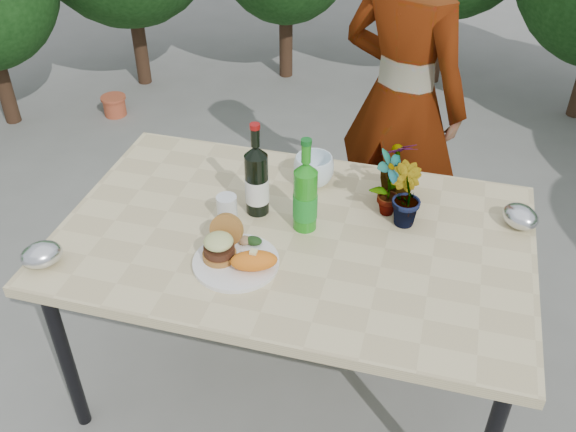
% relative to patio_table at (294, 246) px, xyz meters
% --- Properties ---
extents(ground, '(80.00, 80.00, 0.00)m').
position_rel_patio_table_xyz_m(ground, '(0.00, 0.00, -0.69)').
color(ground, slate).
rests_on(ground, ground).
extents(patio_table, '(1.60, 1.00, 0.75)m').
position_rel_patio_table_xyz_m(patio_table, '(0.00, 0.00, 0.00)').
color(patio_table, beige).
rests_on(patio_table, ground).
extents(dinner_plate, '(0.28, 0.28, 0.01)m').
position_rel_patio_table_xyz_m(dinner_plate, '(-0.14, -0.21, 0.06)').
color(dinner_plate, white).
rests_on(dinner_plate, patio_table).
extents(burger_stack, '(0.11, 0.16, 0.11)m').
position_rel_patio_table_xyz_m(burger_stack, '(-0.19, -0.19, 0.12)').
color(burger_stack, '#B7722D').
rests_on(burger_stack, dinner_plate).
extents(sweet_potato, '(0.17, 0.12, 0.06)m').
position_rel_patio_table_xyz_m(sweet_potato, '(-0.07, -0.23, 0.10)').
color(sweet_potato, orange).
rests_on(sweet_potato, dinner_plate).
extents(grilled_veg, '(0.08, 0.05, 0.03)m').
position_rel_patio_table_xyz_m(grilled_veg, '(-0.12, -0.11, 0.09)').
color(grilled_veg, olive).
rests_on(grilled_veg, dinner_plate).
extents(wine_bottle, '(0.08, 0.08, 0.35)m').
position_rel_patio_table_xyz_m(wine_bottle, '(-0.16, 0.09, 0.19)').
color(wine_bottle, black).
rests_on(wine_bottle, patio_table).
extents(sparkling_water, '(0.08, 0.08, 0.35)m').
position_rel_patio_table_xyz_m(sparkling_water, '(0.03, 0.04, 0.18)').
color(sparkling_water, '#1D8818').
rests_on(sparkling_water, patio_table).
extents(plastic_cup, '(0.07, 0.07, 0.09)m').
position_rel_patio_table_xyz_m(plastic_cup, '(-0.25, 0.01, 0.10)').
color(plastic_cup, silver).
rests_on(plastic_cup, patio_table).
extents(seedling_left, '(0.14, 0.16, 0.25)m').
position_rel_patio_table_xyz_m(seedling_left, '(0.29, 0.19, 0.18)').
color(seedling_left, '#29571D').
rests_on(seedling_left, patio_table).
extents(seedling_mid, '(0.16, 0.16, 0.22)m').
position_rel_patio_table_xyz_m(seedling_mid, '(0.35, 0.16, 0.17)').
color(seedling_mid, '#21591E').
rests_on(seedling_mid, patio_table).
extents(seedling_right, '(0.19, 0.19, 0.24)m').
position_rel_patio_table_xyz_m(seedling_right, '(0.31, 0.30, 0.18)').
color(seedling_right, '#27521C').
rests_on(seedling_right, patio_table).
extents(blue_bowl, '(0.20, 0.20, 0.12)m').
position_rel_patio_table_xyz_m(blue_bowl, '(-0.01, 0.31, 0.12)').
color(blue_bowl, white).
rests_on(blue_bowl, patio_table).
extents(foil_packet_left, '(0.17, 0.17, 0.08)m').
position_rel_patio_table_xyz_m(foil_packet_left, '(-0.74, -0.37, 0.10)').
color(foil_packet_left, silver).
rests_on(foil_packet_left, patio_table).
extents(foil_packet_right, '(0.17, 0.17, 0.08)m').
position_rel_patio_table_xyz_m(foil_packet_right, '(0.74, 0.24, 0.10)').
color(foil_packet_right, silver).
rests_on(foil_packet_right, patio_table).
extents(person, '(0.71, 0.60, 1.65)m').
position_rel_patio_table_xyz_m(person, '(0.24, 0.93, 0.13)').
color(person, '#A57652').
rests_on(person, ground).
extents(terracotta_pot, '(0.17, 0.17, 0.14)m').
position_rel_patio_table_xyz_m(terracotta_pot, '(-1.77, 1.86, -0.62)').
color(terracotta_pot, '#BB4F30').
rests_on(terracotta_pot, ground).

